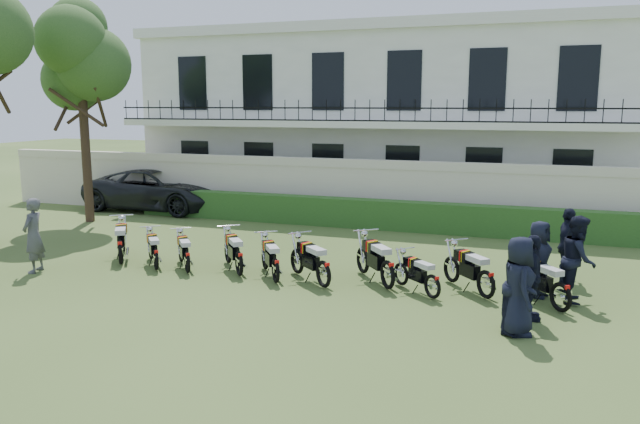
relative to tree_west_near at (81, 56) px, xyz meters
The scene contains 23 objects.
ground 11.83m from the tree_west_near, 29.14° to the right, with size 100.00×100.00×0.00m, color #384E1F.
perimeter_wall 10.56m from the tree_west_near, 18.53° to the left, with size 30.00×0.35×2.30m.
hedge 11.54m from the tree_west_near, 12.48° to the left, with size 18.00×0.60×1.00m, color #284B1A.
building 12.86m from the tree_west_near, 45.01° to the left, with size 20.40×9.60×7.40m.
tree_west_near is the anchor object (origin of this frame).
motorcycle_0 8.82m from the tree_west_near, 44.28° to the right, with size 1.25×1.76×1.13m.
motorcycle_1 9.71m from the tree_west_near, 39.13° to the right, with size 1.21×1.39×0.96m.
motorcycle_2 10.31m from the tree_west_near, 35.28° to the right, with size 1.19×1.43×0.97m.
motorcycle_3 11.18m from the tree_west_near, 29.70° to the right, with size 1.32×1.57×1.07m.
motorcycle_4 12.15m from the tree_west_near, 28.04° to the right, with size 1.18×1.59×1.03m.
motorcycle_5 13.12m from the tree_west_near, 25.34° to the right, with size 1.57×1.43×1.10m.
motorcycle_6 14.18m from the tree_west_near, 21.16° to the right, with size 1.41×1.73×1.16m.
motorcycle_7 15.28m from the tree_west_near, 20.89° to the right, with size 1.32×1.20×0.93m.
motorcycle_8 16.12m from the tree_west_near, 18.06° to the right, with size 1.37×1.59×1.09m.
motorcycle_9 17.61m from the tree_west_near, 17.75° to the right, with size 1.33×1.56×1.07m.
suv 5.94m from the tree_west_near, 72.48° to the left, with size 2.76×5.99×1.66m, color black.
inspector 8.61m from the tree_west_near, 61.32° to the right, with size 0.70×0.46×1.91m, color #56565B.
officer_0 17.28m from the tree_west_near, 23.63° to the right, with size 0.91×0.59×1.86m, color black.
officer_1 17.28m from the tree_west_near, 23.27° to the right, with size 0.89×0.69×1.83m, color black.
officer_2 17.17m from the tree_west_near, 20.40° to the right, with size 1.01×0.42×1.72m, color black.
officer_3 16.79m from the tree_west_near, 14.69° to the right, with size 0.84×0.54×1.71m, color black.
officer_4 17.54m from the tree_west_near, 14.33° to the right, with size 0.92×0.72×1.90m, color black.
officer_5 17.08m from the tree_west_near, ahead, with size 1.05×0.44×1.80m, color black.
Camera 1 is at (6.46, -13.33, 4.24)m, focal length 35.00 mm.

